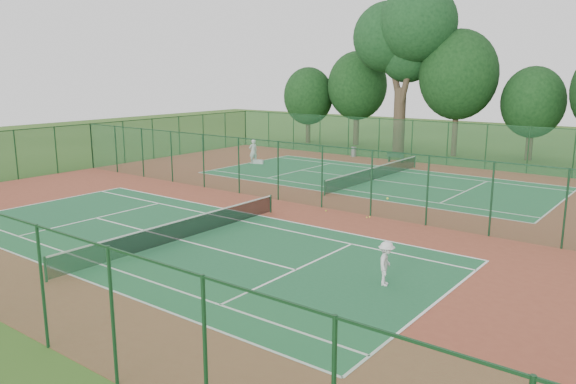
% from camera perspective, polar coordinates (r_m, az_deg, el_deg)
% --- Properties ---
extents(ground, '(120.00, 120.00, 0.00)m').
position_cam_1_polar(ground, '(32.12, 1.16, -1.19)').
color(ground, '#31561B').
rests_on(ground, ground).
extents(red_pad, '(40.00, 36.00, 0.01)m').
position_cam_1_polar(red_pad, '(32.12, 1.16, -1.18)').
color(red_pad, brown).
rests_on(red_pad, ground).
extents(court_near, '(23.77, 10.97, 0.01)m').
position_cam_1_polar(court_near, '(25.65, -10.83, -4.82)').
color(court_near, '#1D5C35').
rests_on(court_near, red_pad).
extents(court_far, '(23.77, 10.97, 0.01)m').
position_cam_1_polar(court_far, '(39.59, 8.86, 1.23)').
color(court_far, '#1F653A').
rests_on(court_far, red_pad).
extents(fence_north, '(40.00, 0.09, 3.50)m').
position_cam_1_polar(fence_north, '(47.35, 14.16, 4.92)').
color(fence_north, '#1C542F').
rests_on(fence_north, ground).
extents(fence_west, '(0.09, 36.00, 3.50)m').
position_cam_1_polar(fence_west, '(46.31, -19.31, 4.45)').
color(fence_west, '#1B5332').
rests_on(fence_west, ground).
extents(fence_divider, '(40.00, 0.09, 3.50)m').
position_cam_1_polar(fence_divider, '(31.76, 1.17, 1.90)').
color(fence_divider, '#164425').
rests_on(fence_divider, ground).
extents(tennis_net_near, '(0.10, 12.90, 0.97)m').
position_cam_1_polar(tennis_net_near, '(25.50, -10.87, -3.69)').
color(tennis_net_near, '#133620').
rests_on(tennis_net_near, ground).
extents(tennis_net_far, '(0.10, 12.90, 0.97)m').
position_cam_1_polar(tennis_net_far, '(39.49, 8.88, 1.99)').
color(tennis_net_far, '#163D25').
rests_on(tennis_net_far, ground).
extents(player_near, '(0.90, 1.17, 1.60)m').
position_cam_1_polar(player_near, '(20.11, 9.94, -7.15)').
color(player_near, silver).
rests_on(player_near, court_near).
extents(player_far, '(0.71, 0.85, 2.00)m').
position_cam_1_polar(player_far, '(46.00, -3.56, 4.13)').
color(player_far, silver).
rests_on(player_far, court_far).
extents(trash_bin, '(0.48, 0.48, 0.86)m').
position_cam_1_polar(trash_bin, '(50.21, 6.68, 4.07)').
color(trash_bin, gray).
rests_on(trash_bin, red_pad).
extents(bench, '(1.48, 0.61, 0.89)m').
position_cam_1_polar(bench, '(47.57, 10.89, 3.53)').
color(bench, black).
rests_on(bench, red_pad).
extents(kit_bag, '(0.93, 0.63, 0.33)m').
position_cam_1_polar(kit_bag, '(46.10, -3.05, 3.09)').
color(kit_bag, silver).
rests_on(kit_bag, red_pad).
extents(stray_ball_a, '(0.07, 0.07, 0.07)m').
position_cam_1_polar(stray_ball_a, '(29.22, 8.00, -2.57)').
color(stray_ball_a, '#D2ED37').
rests_on(stray_ball_a, red_pad).
extents(stray_ball_b, '(0.07, 0.07, 0.07)m').
position_cam_1_polar(stray_ball_b, '(29.34, 8.29, -2.51)').
color(stray_ball_b, '#D7ED37').
rests_on(stray_ball_b, red_pad).
extents(stray_ball_c, '(0.08, 0.08, 0.08)m').
position_cam_1_polar(stray_ball_c, '(30.38, 3.87, -1.90)').
color(stray_ball_c, '#A9C32D').
rests_on(stray_ball_c, red_pad).
extents(big_tree, '(9.70, 7.10, 14.90)m').
position_cam_1_polar(big_tree, '(53.08, 11.78, 15.28)').
color(big_tree, '#382B1E').
rests_on(big_tree, ground).
extents(evergreen_row, '(39.00, 5.00, 12.00)m').
position_cam_1_polar(evergreen_row, '(53.17, 17.24, 3.58)').
color(evergreen_row, black).
rests_on(evergreen_row, ground).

